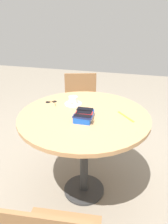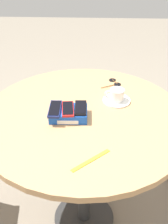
{
  "view_description": "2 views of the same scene",
  "coord_description": "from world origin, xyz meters",
  "views": [
    {
      "loc": [
        -1.44,
        -0.37,
        1.52
      ],
      "look_at": [
        0.0,
        0.0,
        0.8
      ],
      "focal_mm": 35.0,
      "sensor_mm": 36.0,
      "label": 1
    },
    {
      "loc": [
        0.05,
        -1.23,
        1.63
      ],
      "look_at": [
        0.0,
        0.0,
        0.8
      ],
      "focal_mm": 50.0,
      "sensor_mm": 36.0,
      "label": 2
    }
  ],
  "objects": [
    {
      "name": "ground_plane",
      "position": [
        0.0,
        0.0,
        0.0
      ],
      "size": [
        8.0,
        8.0,
        0.0
      ],
      "primitive_type": "plane",
      "color": "gray"
    },
    {
      "name": "round_table",
      "position": [
        0.0,
        0.0,
        0.67
      ],
      "size": [
        1.01,
        1.01,
        0.78
      ],
      "color": "#2D2D2D",
      "rests_on": "ground_plane"
    },
    {
      "name": "phone_box",
      "position": [
        -0.07,
        -0.02,
        0.8
      ],
      "size": [
        0.18,
        0.13,
        0.04
      ],
      "color": "blue",
      "rests_on": "round_table"
    },
    {
      "name": "phone_navy",
      "position": [
        -0.13,
        -0.02,
        0.83
      ],
      "size": [
        0.05,
        0.14,
        0.01
      ],
      "color": "navy",
      "rests_on": "phone_box"
    },
    {
      "name": "phone_red",
      "position": [
        -0.07,
        -0.02,
        0.83
      ],
      "size": [
        0.07,
        0.13,
        0.01
      ],
      "color": "red",
      "rests_on": "phone_box"
    },
    {
      "name": "phone_black",
      "position": [
        -0.02,
        -0.01,
        0.83
      ],
      "size": [
        0.06,
        0.12,
        0.01
      ],
      "color": "black",
      "rests_on": "phone_box"
    },
    {
      "name": "saucer",
      "position": [
        0.16,
        0.14,
        0.78
      ],
      "size": [
        0.14,
        0.14,
        0.01
      ],
      "primitive_type": "cylinder",
      "color": "white",
      "rests_on": "round_table"
    },
    {
      "name": "coffee_cup",
      "position": [
        0.16,
        0.14,
        0.82
      ],
      "size": [
        0.1,
        0.07,
        0.06
      ],
      "color": "white",
      "rests_on": "saucer"
    },
    {
      "name": "lanyard_strap",
      "position": [
        0.04,
        -0.31,
        0.78
      ],
      "size": [
        0.15,
        0.14,
        0.0
      ],
      "primitive_type": "cube",
      "rotation": [
        0.0,
        0.0,
        0.72
      ],
      "color": "yellow",
      "rests_on": "round_table"
    },
    {
      "name": "sunglasses",
      "position": [
        0.16,
        0.33,
        0.78
      ],
      "size": [
        0.11,
        0.12,
        0.01
      ],
      "color": "black",
      "rests_on": "round_table"
    }
  ]
}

